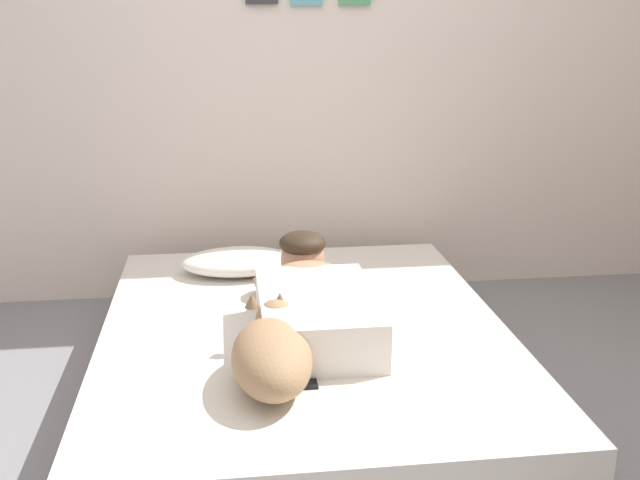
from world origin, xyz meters
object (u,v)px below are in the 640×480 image
at_px(pillow, 238,261).
at_px(cell_phone, 306,379).
at_px(person_lying, 313,299).
at_px(dog, 272,352).
at_px(bed, 305,359).
at_px(coffee_cup, 329,282).

bearing_deg(pillow, cell_phone, -79.97).
height_order(person_lying, dog, person_lying).
height_order(pillow, cell_phone, pillow).
height_order(pillow, dog, dog).
bearing_deg(dog, person_lying, 67.39).
bearing_deg(cell_phone, bed, 84.45).
height_order(bed, coffee_cup, coffee_cup).
xyz_separation_m(bed, dog, (-0.15, -0.44, 0.25)).
height_order(bed, pillow, pillow).
relative_size(dog, coffee_cup, 4.60).
bearing_deg(coffee_cup, dog, -110.37).
height_order(pillow, coffee_cup, pillow).
bearing_deg(coffee_cup, cell_phone, -103.20).
bearing_deg(coffee_cup, bed, -112.11).
xyz_separation_m(pillow, person_lying, (0.27, -0.64, 0.05)).
bearing_deg(person_lying, pillow, 112.84).
relative_size(pillow, person_lying, 0.57).
xyz_separation_m(dog, cell_phone, (0.11, -0.01, -0.10)).
distance_m(person_lying, dog, 0.48).
distance_m(bed, dog, 0.53).
relative_size(coffee_cup, cell_phone, 0.89).
height_order(dog, cell_phone, dog).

